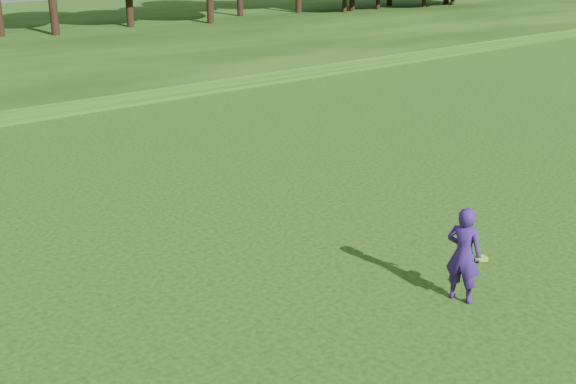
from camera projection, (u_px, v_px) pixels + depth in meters
ground at (412, 330)px, 12.75m from camera, size 140.00×140.00×0.00m
walking_path at (15, 118)px, 27.38m from camera, size 130.00×1.60×0.04m
woman at (464, 255)px, 13.50m from camera, size 0.63×0.80×1.88m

